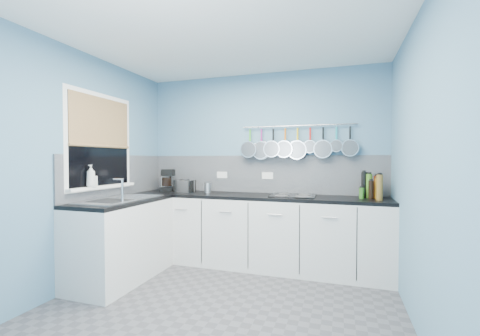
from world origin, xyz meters
The scene contains 44 objects.
floor centered at (0.00, 0.00, -0.01)m, with size 3.20×3.00×0.02m, color #47474C.
ceiling centered at (0.00, 0.00, 2.51)m, with size 3.20×3.00×0.02m, color white.
wall_back centered at (0.00, 1.51, 1.25)m, with size 3.20×0.02×2.50m, color teal.
wall_front centered at (0.00, -1.51, 1.25)m, with size 3.20×0.02×2.50m, color teal.
wall_left centered at (-1.61, 0.00, 1.25)m, with size 0.02×3.00×2.50m, color teal.
wall_right centered at (1.61, 0.00, 1.25)m, with size 0.02×3.00×2.50m, color teal.
backsplash_back centered at (0.00, 1.49, 1.15)m, with size 3.20×0.02×0.50m, color gray.
backsplash_left centered at (-1.59, 0.60, 1.15)m, with size 0.02×1.80×0.50m, color gray.
cabinet_run_back centered at (0.00, 1.20, 0.43)m, with size 3.20×0.60×0.86m, color silver.
worktop_back centered at (0.00, 1.20, 0.88)m, with size 3.20×0.60×0.04m, color black.
cabinet_run_left centered at (-1.30, 0.30, 0.43)m, with size 0.60×1.20×0.86m, color silver.
worktop_left centered at (-1.30, 0.30, 0.88)m, with size 0.60×1.20×0.04m, color black.
window_frame centered at (-1.58, 0.30, 1.55)m, with size 0.01×1.00×1.10m, color white.
window_glass centered at (-1.57, 0.30, 1.55)m, with size 0.01×0.90×1.00m, color black.
bamboo_blind centered at (-1.56, 0.30, 1.77)m, with size 0.01×0.90×0.55m, color #A2844F.
window_sill centered at (-1.55, 0.30, 1.04)m, with size 0.10×0.98×0.03m, color white.
sink_unit centered at (-1.30, 0.30, 0.90)m, with size 0.50×0.95×0.01m, color silver.
mixer_tap centered at (-1.14, 0.12, 1.03)m, with size 0.12×0.08×0.26m, color silver, non-canonical shape.
socket_left centered at (-0.55, 1.48, 1.13)m, with size 0.15×0.01×0.09m, color white.
socket_right centered at (0.10, 1.48, 1.13)m, with size 0.15×0.01×0.09m, color white.
pot_rail centered at (0.50, 1.45, 1.78)m, with size 0.02×0.02×1.45m, color silver.
soap_bottle_a centered at (-1.53, 0.10, 1.17)m, with size 0.09×0.09×0.24m, color white.
soap_bottle_b centered at (-1.53, 0.12, 1.14)m, with size 0.08×0.08×0.17m, color white.
paper_towel centered at (-1.35, 1.29, 1.03)m, with size 0.11×0.11×0.26m, color white.
coffee_maker centered at (-1.31, 1.28, 1.05)m, with size 0.17×0.19×0.31m, color black, non-canonical shape.
toaster centered at (-1.01, 1.24, 0.98)m, with size 0.25×0.14×0.16m, color silver.
canister centered at (-0.67, 1.26, 0.97)m, with size 0.09×0.09×0.13m, color silver.
hob centered at (0.48, 1.22, 0.91)m, with size 0.53×0.47×0.01m, color black.
pan_0 centered at (-0.13, 1.44, 1.57)m, with size 0.22×0.11×0.41m, color silver, non-canonical shape.
pan_1 centered at (0.02, 1.44, 1.56)m, with size 0.24×0.07×0.43m, color silver, non-canonical shape.
pan_2 centered at (0.18, 1.44, 1.58)m, with size 0.22×0.13×0.41m, color silver, non-canonical shape.
pan_3 centered at (0.34, 1.44, 1.57)m, with size 0.22×0.12×0.41m, color silver, non-canonical shape.
pan_4 centered at (0.50, 1.44, 1.56)m, with size 0.25×0.09×0.44m, color silver, non-canonical shape.
pan_5 centered at (0.66, 1.44, 1.60)m, with size 0.17×0.08×0.36m, color silver, non-canonical shape.
pan_6 centered at (0.82, 1.44, 1.57)m, with size 0.23×0.09×0.42m, color silver, non-canonical shape.
pan_7 centered at (0.98, 1.44, 1.61)m, with size 0.15×0.08×0.34m, color silver, non-canonical shape.
pan_8 centered at (1.14, 1.44, 1.58)m, with size 0.21×0.08×0.40m, color silver, non-canonical shape.
condiment_0 centered at (1.43, 1.32, 1.03)m, with size 0.07×0.07×0.26m, color #4C190C.
condiment_1 centered at (1.34, 1.30, 1.04)m, with size 0.07×0.07×0.28m, color #3F721E.
condiment_2 centered at (1.29, 1.30, 1.05)m, with size 0.06×0.06×0.30m, color black.
condiment_3 centered at (1.43, 1.23, 1.02)m, with size 0.07×0.07×0.23m, color #8C5914.
condiment_4 centered at (1.36, 1.20, 1.00)m, with size 0.05×0.05×0.21m, color black.
condiment_5 centered at (1.26, 1.22, 0.96)m, with size 0.06×0.06×0.12m, color #265919.
condiment_6 centered at (1.44, 1.11, 1.04)m, with size 0.07×0.07×0.28m, color brown.
Camera 1 is at (1.03, -2.58, 1.35)m, focal length 23.26 mm.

